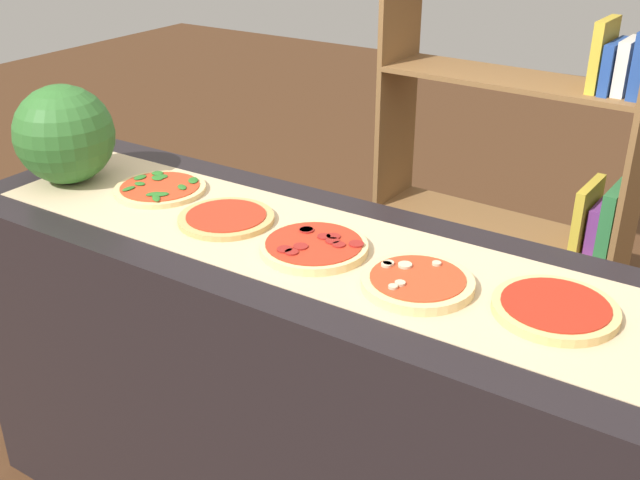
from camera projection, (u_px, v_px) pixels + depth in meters
The scene contains 9 objects.
counter at pixel (320, 407), 2.02m from camera, with size 2.04×0.62×0.96m, color black.
parchment_paper at pixel (320, 247), 1.80m from camera, with size 1.85×0.42×0.00m, color tan.
pizza_spinach_0 at pixel (160, 188), 2.11m from camera, with size 0.25×0.25×0.02m.
pizza_plain_1 at pixel (226, 218), 1.93m from camera, with size 0.25×0.25×0.02m.
pizza_pepperoni_2 at pixel (314, 247), 1.78m from camera, with size 0.26×0.26×0.03m.
pizza_mushroom_3 at pixel (417, 282), 1.62m from camera, with size 0.25×0.25×0.03m.
pizza_plain_4 at pixel (555, 309), 1.53m from camera, with size 0.25×0.25×0.02m.
watermelon at pixel (64, 134), 2.13m from camera, with size 0.28×0.28×0.28m, color #2D6628.
bookshelf at pixel (530, 172), 2.68m from camera, with size 0.94×0.32×1.68m.
Camera 1 is at (0.88, -1.35, 1.77)m, focal length 42.41 mm.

